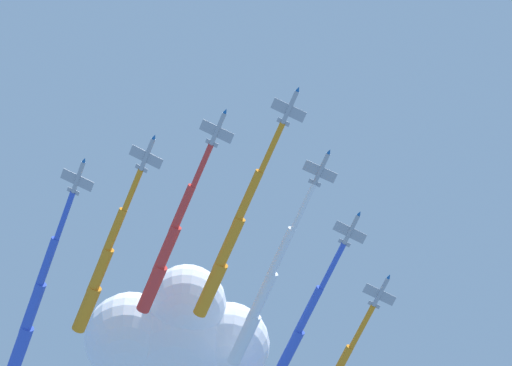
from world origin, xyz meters
The scene contains 7 objects.
jet_lead centered at (-3.49, 17.60, 187.75)m, with size 17.57×64.76×4.22m.
jet_port_inner centered at (7.82, 31.75, 189.90)m, with size 17.01×64.07×4.08m.
jet_starboard_inner centered at (-18.41, 22.86, 190.12)m, with size 16.45×58.46×4.20m.
jet_port_mid centered at (17.96, 47.66, 190.07)m, with size 18.31×66.15×4.19m.
jet_starboard_mid centered at (-34.00, 31.60, 189.07)m, with size 16.37×57.48×4.23m.
jet_starboard_outer centered at (-49.77, 46.34, 189.39)m, with size 16.56×65.67×4.22m.
cloud_puff centered at (-10.80, 59.16, 208.90)m, with size 52.46×42.36×35.11m.
Camera 1 is at (-17.57, -88.80, -33.67)m, focal length 69.08 mm.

